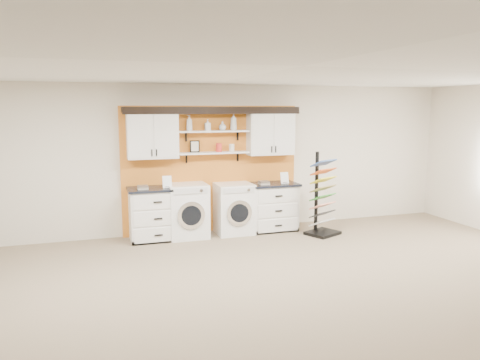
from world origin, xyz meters
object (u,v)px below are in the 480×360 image
object	(u,v)px
base_cabinet_right	(273,207)
washer	(187,211)
dryer	(234,208)
sample_rack	(322,208)
base_cabinet_left	(156,214)

from	to	relation	value
base_cabinet_right	washer	xyz separation A→B (m)	(-1.68, -0.00, 0.03)
dryer	sample_rack	world-z (taller)	sample_rack
base_cabinet_left	dryer	world-z (taller)	base_cabinet_left
base_cabinet_right	sample_rack	xyz separation A→B (m)	(0.76, -0.60, 0.04)
base_cabinet_left	sample_rack	bearing A→B (deg)	-11.19
washer	sample_rack	world-z (taller)	sample_rack
base_cabinet_left	washer	size ratio (longest dim) A/B	0.98
washer	sample_rack	bearing A→B (deg)	-13.69
washer	dryer	xyz separation A→B (m)	(0.89, 0.00, -0.02)
base_cabinet_left	dryer	bearing A→B (deg)	-0.13
base_cabinet_left	base_cabinet_right	world-z (taller)	base_cabinet_left
dryer	base_cabinet_left	bearing A→B (deg)	179.87
washer	dryer	size ratio (longest dim) A/B	1.04
base_cabinet_right	dryer	bearing A→B (deg)	-179.75
washer	sample_rack	xyz separation A→B (m)	(2.44, -0.59, 0.01)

